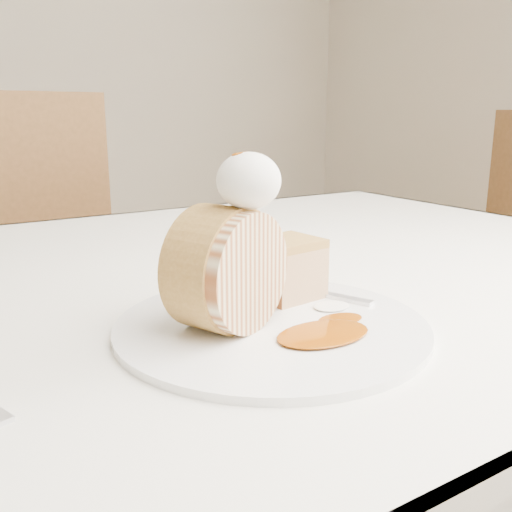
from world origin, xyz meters
TOP-DOWN VIEW (x-y plane):
  - table at (0.00, 0.20)m, footprint 1.40×0.90m
  - chair_far at (-0.08, 1.06)m, footprint 0.51×0.51m
  - chair_end at (1.04, 0.44)m, footprint 0.54×0.54m
  - plate at (-0.00, -0.01)m, footprint 0.31×0.31m
  - roulade_slice at (-0.04, 0.00)m, footprint 0.12×0.09m
  - cake_chunk at (0.05, 0.04)m, footprint 0.07×0.06m
  - whipped_cream at (-0.02, -0.01)m, footprint 0.05×0.05m
  - caramel_drizzle at (-0.02, -0.00)m, footprint 0.03×0.02m
  - caramel_pool at (0.02, -0.06)m, footprint 0.09×0.07m
  - fork at (0.08, 0.03)m, footprint 0.09×0.16m

SIDE VIEW (x-z plane):
  - chair_end at x=1.04m, z-range 0.07..1.01m
  - chair_far at x=-0.08m, z-range 0.07..1.05m
  - table at x=0.00m, z-range 0.29..1.04m
  - plate at x=0.00m, z-range 0.75..0.76m
  - fork at x=0.08m, z-range 0.76..0.76m
  - caramel_pool at x=0.02m, z-range 0.76..0.76m
  - cake_chunk at x=0.05m, z-range 0.76..0.81m
  - roulade_slice at x=-0.04m, z-range 0.76..0.86m
  - whipped_cream at x=-0.02m, z-range 0.86..0.91m
  - caramel_drizzle at x=-0.02m, z-range 0.91..0.91m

